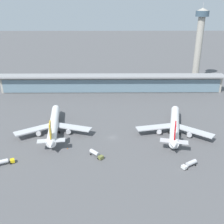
# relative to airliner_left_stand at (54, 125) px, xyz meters

# --- Properties ---
(ground_plane) EXTENTS (1200.00, 1200.00, 0.00)m
(ground_plane) POSITION_rel_airliner_left_stand_xyz_m (35.09, -7.54, -4.96)
(ground_plane) COLOR #515154
(airliner_left_stand) EXTENTS (45.10, 59.08, 15.74)m
(airliner_left_stand) POSITION_rel_airliner_left_stand_xyz_m (0.00, 0.00, 0.00)
(airliner_left_stand) COLOR white
(airliner_left_stand) RESTS_ON ground
(airliner_centre_stand) EXTENTS (44.24, 58.47, 15.74)m
(airliner_centre_stand) POSITION_rel_airliner_left_stand_xyz_m (72.32, -1.63, 0.00)
(airliner_centre_stand) COLOR white
(airliner_centre_stand) RESTS_ON ground
(service_truck_near_nose_white) EXTENTS (8.43, 6.59, 2.95)m
(service_truck_near_nose_white) POSITION_rel_airliner_left_stand_xyz_m (71.86, -37.84, -3.25)
(service_truck_near_nose_white) COLOR silver
(service_truck_near_nose_white) RESTS_ON ground
(service_truck_under_wing_yellow) EXTENTS (8.75, 5.66, 2.95)m
(service_truck_under_wing_yellow) POSITION_rel_airliner_left_stand_xyz_m (-17.57, -35.24, -3.25)
(service_truck_under_wing_yellow) COLOR yellow
(service_truck_under_wing_yellow) RESTS_ON ground
(service_truck_mid_apron_grey) EXTENTS (2.79, 3.32, 2.05)m
(service_truck_mid_apron_grey) POSITION_rel_airliner_left_stand_xyz_m (69.00, -20.26, -4.08)
(service_truck_mid_apron_grey) COLOR gray
(service_truck_mid_apron_grey) RESTS_ON ground
(service_truck_by_tail_olive) EXTENTS (7.55, 7.79, 2.95)m
(service_truck_by_tail_olive) POSITION_rel_airliner_left_stand_xyz_m (26.55, -28.19, -3.25)
(service_truck_by_tail_olive) COLOR olive
(service_truck_by_tail_olive) RESTS_ON ground
(terminal_building) EXTENTS (192.44, 12.80, 15.20)m
(terminal_building) POSITION_rel_airliner_left_stand_xyz_m (35.09, 78.34, 2.91)
(terminal_building) COLOR #9E998E
(terminal_building) RESTS_ON ground
(control_tower) EXTENTS (12.00, 12.00, 72.80)m
(control_tower) POSITION_rel_airliner_left_stand_xyz_m (117.60, 112.25, 34.73)
(control_tower) COLOR #9E998E
(control_tower) RESTS_ON ground
(safety_cone_alpha) EXTENTS (0.62, 0.62, 0.70)m
(safety_cone_alpha) POSITION_rel_airliner_left_stand_xyz_m (10.84, -20.20, -4.64)
(safety_cone_alpha) COLOR orange
(safety_cone_alpha) RESTS_ON ground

